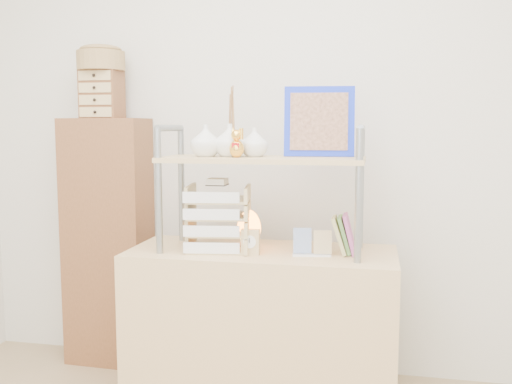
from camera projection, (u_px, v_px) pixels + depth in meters
desk at (262, 330)px, 2.62m from camera, size 1.20×0.50×0.75m
cabinet at (108, 242)px, 3.13m from camera, size 0.46×0.25×1.35m
hutch at (258, 154)px, 2.54m from camera, size 0.90×0.34×0.74m
letter_tray at (218, 222)px, 2.57m from camera, size 0.30×0.29×0.33m
salt_lamp at (249, 229)px, 2.61m from camera, size 0.12×0.11×0.18m
desk_clock at (250, 242)px, 2.48m from camera, size 0.08×0.04×0.11m
postcard_stand at (312, 248)px, 2.46m from camera, size 0.17×0.07×0.12m
drawer_chest at (102, 95)px, 3.02m from camera, size 0.20×0.16×0.25m
woven_basket at (101, 61)px, 3.00m from camera, size 0.25×0.25×0.10m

